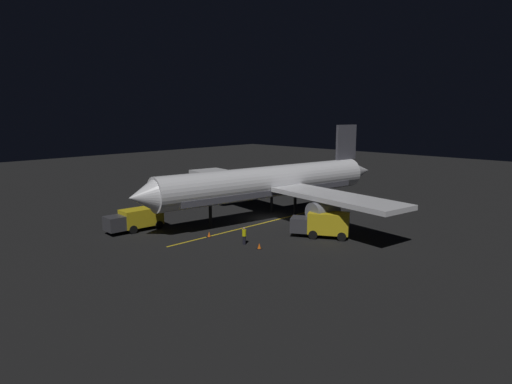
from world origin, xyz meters
TOP-DOWN VIEW (x-y plane):
  - ground_plane at (0.00, 0.00)m, footprint 180.00×180.00m
  - apron_guide_stripe at (-1.21, 4.00)m, footprint 0.75×22.81m
  - airliner at (-0.10, -0.58)m, footprint 36.10×35.84m
  - baggage_truck at (6.48, 14.07)m, footprint 2.57×6.36m
  - catering_truck at (-9.74, 2.21)m, footprint 6.16×4.67m
  - ground_crew_worker at (-5.75, 9.67)m, footprint 0.40×0.40m
  - traffic_cone_near_left at (-1.22, 10.29)m, footprint 0.50×0.50m
  - traffic_cone_near_right at (-7.78, 9.68)m, footprint 0.50×0.50m

SIDE VIEW (x-z plane):
  - ground_plane at x=0.00m, z-range -0.20..0.00m
  - apron_guide_stripe at x=-1.21m, z-range 0.00..0.01m
  - traffic_cone_near_left at x=-1.22m, z-range -0.03..0.52m
  - traffic_cone_near_right at x=-7.78m, z-range -0.03..0.52m
  - ground_crew_worker at x=-5.75m, z-range 0.02..1.76m
  - baggage_truck at x=6.48m, z-range 0.05..2.42m
  - catering_truck at x=-9.74m, z-range 0.02..2.62m
  - airliner at x=-0.10m, z-range -1.25..9.77m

